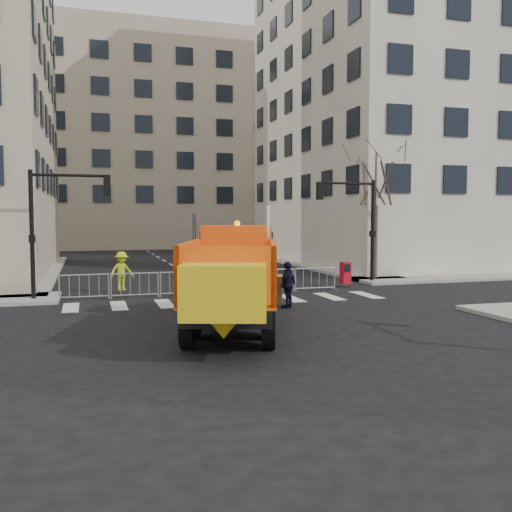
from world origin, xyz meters
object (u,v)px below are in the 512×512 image
object	(u,v)px
worker	(122,271)
plow_truck	(234,275)
cop_b	(229,277)
newspaper_box	(345,273)
cop_c	(288,285)
cop_a	(220,281)

from	to	relation	value
worker	plow_truck	bearing A→B (deg)	-93.47
cop_b	newspaper_box	bearing A→B (deg)	-130.25
cop_c	newspaper_box	bearing A→B (deg)	-175.73
worker	newspaper_box	xyz separation A→B (m)	(10.80, -0.71, -0.33)
plow_truck	worker	bearing A→B (deg)	33.86
newspaper_box	cop_c	bearing A→B (deg)	-138.55
plow_truck	newspaper_box	distance (m)	12.05
plow_truck	cop_a	distance (m)	6.22
cop_c	worker	distance (m)	8.39
plow_truck	cop_c	size ratio (longest dim) A/B	5.75
cop_b	newspaper_box	size ratio (longest dim) A/B	1.72
cop_a	cop_b	distance (m)	0.63
cop_a	cop_c	size ratio (longest dim) A/B	0.94
cop_b	cop_c	size ratio (longest dim) A/B	1.06
cop_c	cop_b	bearing A→B (deg)	-102.52
cop_b	worker	xyz separation A→B (m)	(-4.23, 3.17, 0.08)
worker	newspaper_box	distance (m)	10.83
cop_b	worker	size ratio (longest dim) A/B	1.07
cop_a	worker	size ratio (longest dim) A/B	0.95
cop_b	newspaper_box	xyz separation A→B (m)	(6.57, 2.46, -0.25)
cop_c	worker	xyz separation A→B (m)	(-5.87, 5.99, 0.14)
cop_b	plow_truck	bearing A→B (deg)	106.73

